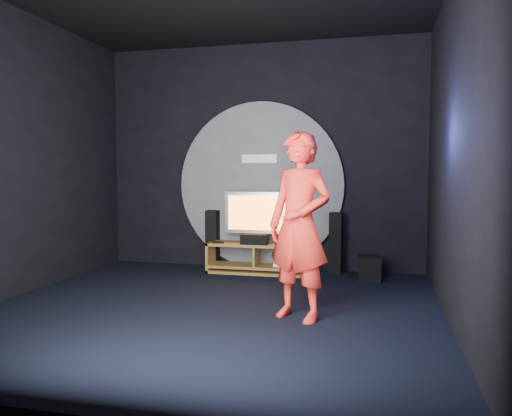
{
  "coord_description": "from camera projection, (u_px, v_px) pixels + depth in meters",
  "views": [
    {
      "loc": [
        1.78,
        -5.14,
        1.5
      ],
      "look_at": [
        0.27,
        1.05,
        1.05
      ],
      "focal_mm": 35.0,
      "sensor_mm": 36.0,
      "label": 1
    }
  ],
  "objects": [
    {
      "name": "left_wall",
      "position": [
        11.0,
        152.0,
        5.98
      ],
      "size": [
        0.04,
        5.0,
        3.5
      ],
      "primitive_type": "cube",
      "color": "black",
      "rests_on": "ground"
    },
    {
      "name": "media_console",
      "position": [
        257.0,
        260.0,
        7.47
      ],
      "size": [
        1.48,
        0.45,
        0.45
      ],
      "color": "olive",
      "rests_on": "ground"
    },
    {
      "name": "tv",
      "position": [
        258.0,
        215.0,
        7.49
      ],
      "size": [
        1.01,
        0.22,
        0.76
      ],
      "color": "#BBBBC3",
      "rests_on": "media_console"
    },
    {
      "name": "tower_speaker_left",
      "position": [
        213.0,
        239.0,
        7.89
      ],
      "size": [
        0.18,
        0.2,
        0.91
      ],
      "primitive_type": "cube",
      "color": "black",
      "rests_on": "ground"
    },
    {
      "name": "floor",
      "position": [
        210.0,
        309.0,
        5.51
      ],
      "size": [
        5.0,
        5.0,
        0.0
      ],
      "primitive_type": "plane",
      "color": "black",
      "rests_on": "ground"
    },
    {
      "name": "player",
      "position": [
        299.0,
        226.0,
        5.06
      ],
      "size": [
        0.83,
        0.71,
        1.93
      ],
      "primitive_type": "imported",
      "rotation": [
        0.0,
        0.0,
        -0.43
      ],
      "color": "red",
      "rests_on": "ground"
    },
    {
      "name": "front_wall",
      "position": [
        70.0,
        130.0,
        2.96
      ],
      "size": [
        5.0,
        0.04,
        3.5
      ],
      "primitive_type": "cube",
      "color": "black",
      "rests_on": "ground"
    },
    {
      "name": "back_wall",
      "position": [
        261.0,
        157.0,
        7.81
      ],
      "size": [
        5.0,
        0.04,
        3.5
      ],
      "primitive_type": "cube",
      "color": "black",
      "rests_on": "ground"
    },
    {
      "name": "remote",
      "position": [
        218.0,
        242.0,
        7.47
      ],
      "size": [
        0.18,
        0.05,
        0.02
      ],
      "primitive_type": "cube",
      "color": "black",
      "rests_on": "media_console"
    },
    {
      "name": "right_wall",
      "position": [
        455.0,
        147.0,
        4.8
      ],
      "size": [
        0.04,
        5.0,
        3.5
      ],
      "primitive_type": "cube",
      "color": "black",
      "rests_on": "ground"
    },
    {
      "name": "subwoofer",
      "position": [
        370.0,
        268.0,
        6.94
      ],
      "size": [
        0.31,
        0.31,
        0.34
      ],
      "primitive_type": "cube",
      "color": "black",
      "rests_on": "ground"
    },
    {
      "name": "tower_speaker_right",
      "position": [
        335.0,
        243.0,
        7.45
      ],
      "size": [
        0.18,
        0.2,
        0.91
      ],
      "primitive_type": "cube",
      "color": "black",
      "rests_on": "ground"
    },
    {
      "name": "wall_disc_panel",
      "position": [
        260.0,
        186.0,
        7.79
      ],
      "size": [
        2.6,
        0.11,
        2.6
      ],
      "color": "#515156",
      "rests_on": "ground"
    },
    {
      "name": "center_speaker",
      "position": [
        254.0,
        239.0,
        7.31
      ],
      "size": [
        0.4,
        0.15,
        0.15
      ],
      "primitive_type": "cube",
      "color": "black",
      "rests_on": "media_console"
    }
  ]
}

